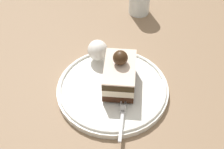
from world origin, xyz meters
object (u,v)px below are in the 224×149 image
object	(u,v)px
dessert_plate	(112,87)
fork	(122,115)
cake_slice	(120,74)
whipped_cream_dollop	(98,50)

from	to	relation	value
dessert_plate	fork	size ratio (longest dim) A/B	2.29
cake_slice	whipped_cream_dollop	bearing A→B (deg)	-81.30
whipped_cream_dollop	fork	xyz separation A→B (m)	(0.01, 0.16, -0.02)
whipped_cream_dollop	dessert_plate	bearing A→B (deg)	88.91
cake_slice	fork	world-z (taller)	cake_slice
whipped_cream_dollop	fork	distance (m)	0.16
dessert_plate	cake_slice	size ratio (longest dim) A/B	1.97
fork	whipped_cream_dollop	bearing A→B (deg)	-94.78
dessert_plate	fork	xyz separation A→B (m)	(0.01, 0.08, 0.01)
fork	cake_slice	bearing A→B (deg)	-109.79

